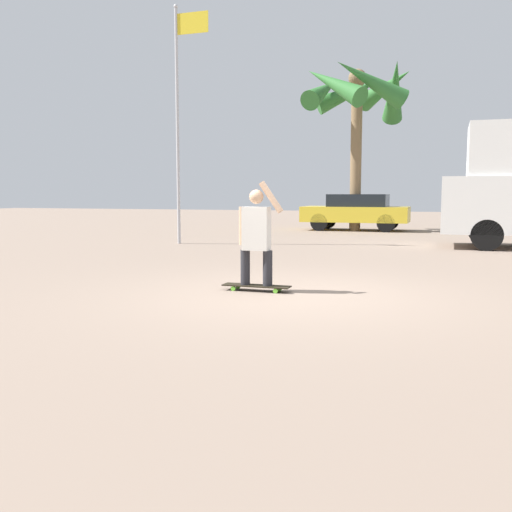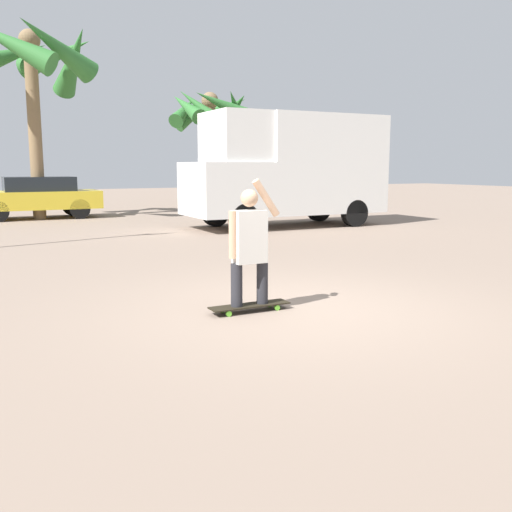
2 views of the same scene
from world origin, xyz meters
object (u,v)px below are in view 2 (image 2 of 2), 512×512
object	(u,v)px
skateboard	(250,306)
person_skateboarder	(249,242)
camper_van	(290,167)
palm_tree_center_background	(33,59)
palm_tree_near_van	(211,112)
parked_car_yellow	(37,196)

from	to	relation	value
skateboard	person_skateboarder	bearing A→B (deg)	180.00
camper_van	palm_tree_center_background	bearing A→B (deg)	137.20
palm_tree_near_van	palm_tree_center_background	distance (m)	8.98
camper_van	palm_tree_center_background	distance (m)	9.22
skateboard	palm_tree_center_background	distance (m)	15.23
person_skateboarder	skateboard	bearing A→B (deg)	-0.00
parked_car_yellow	palm_tree_center_background	xyz separation A→B (m)	(0.07, -0.27, 4.44)
person_skateboarder	camper_van	bearing A→B (deg)	56.98
parked_car_yellow	camper_van	bearing A→B (deg)	-43.81
person_skateboarder	palm_tree_center_background	xyz separation A→B (m)	(-0.73, 14.33, 4.33)
skateboard	parked_car_yellow	distance (m)	14.64
palm_tree_center_background	skateboard	bearing A→B (deg)	-87.07
palm_tree_near_van	palm_tree_center_background	bearing A→B (deg)	-152.54
camper_van	palm_tree_near_van	world-z (taller)	palm_tree_near_van
skateboard	camper_van	size ratio (longest dim) A/B	0.17
person_skateboarder	parked_car_yellow	bearing A→B (deg)	93.13
camper_van	skateboard	bearing A→B (deg)	-123.02
camper_van	palm_tree_near_van	bearing A→B (deg)	80.55
camper_van	parked_car_yellow	size ratio (longest dim) A/B	1.43
skateboard	camper_van	distance (m)	10.30
parked_car_yellow	palm_tree_near_van	xyz separation A→B (m)	(7.99, 3.84, 3.41)
skateboard	palm_tree_center_background	size ratio (longest dim) A/B	0.16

